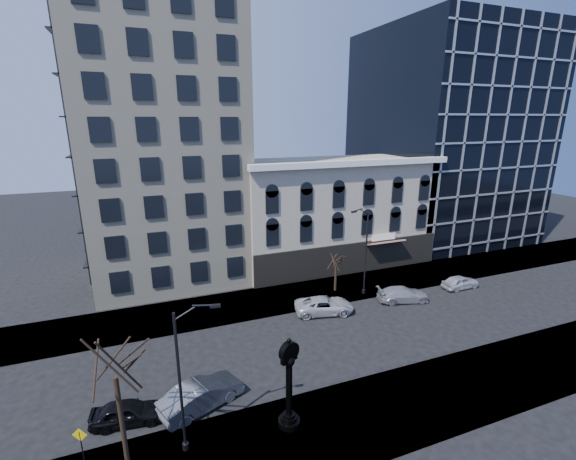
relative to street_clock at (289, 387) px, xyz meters
name	(u,v)px	position (x,y,z in m)	size (l,w,h in m)	color
ground	(282,350)	(2.17, 7.08, -2.57)	(160.00, 160.00, 0.00)	black
sidewalk_far	(253,303)	(2.17, 15.08, -2.51)	(160.00, 6.00, 0.12)	gray
sidewalk_near	(331,426)	(2.17, -0.92, -2.51)	(160.00, 6.00, 0.12)	gray
cream_tower	(158,90)	(-3.95, 25.96, 16.75)	(15.90, 15.40, 42.50)	beige
victorian_row	(331,212)	(14.17, 22.97, 3.42)	(22.60, 11.19, 12.50)	#B2A992
glass_office	(443,137)	(34.17, 27.99, 11.43)	(20.00, 20.15, 28.00)	black
street_clock	(289,387)	(0.00, 0.00, 0.00)	(1.23, 1.23, 5.43)	black
street_lamp_near	(189,341)	(-4.98, 0.25, 3.79)	(2.14, 0.54, 8.27)	black
street_lamp_far	(363,229)	(12.22, 12.90, 4.19)	(2.23, 0.85, 8.80)	black
bare_tree_near	(112,357)	(-8.36, 0.41, 3.67)	(4.72, 4.72, 8.10)	#2E2117
bare_tree_far	(336,257)	(10.56, 14.69, 1.08)	(2.73, 2.73, 4.69)	#2E2117
warning_sign	(81,440)	(-10.33, 1.08, -0.92)	(0.68, 0.32, 2.22)	black
car_near_a	(127,412)	(-8.39, 3.51, -1.90)	(1.59, 3.94, 1.34)	black
car_near_b	(202,395)	(-4.30, 3.24, -1.74)	(1.76, 5.06, 1.67)	#595B60
car_far_a	(324,305)	(7.59, 11.09, -1.85)	(2.39, 5.18, 1.44)	silver
car_far_b	(403,294)	(15.52, 10.53, -1.88)	(1.96, 4.81, 1.40)	#A5A8AD
car_far_c	(460,282)	(22.74, 10.87, -1.91)	(1.57, 3.89, 1.33)	silver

